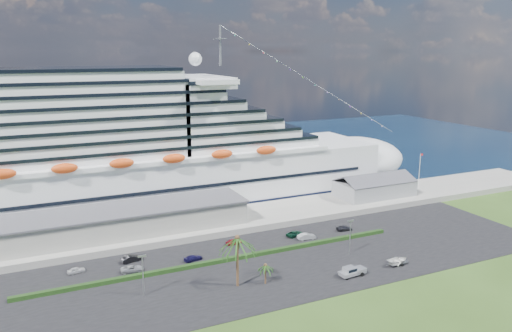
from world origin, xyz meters
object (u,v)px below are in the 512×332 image
parked_car_3 (193,258)px  pickup_truck (352,271)px  cruise_ship (121,155)px  boat_trailer (398,260)px

parked_car_3 → pickup_truck: pickup_truck is taller
cruise_ship → boat_trailer: bearing=-54.1°
cruise_ship → parked_car_3: cruise_ship is taller
parked_car_3 → pickup_truck: (27.84, -21.68, 0.52)m
parked_car_3 → pickup_truck: bearing=-139.3°
cruise_ship → pickup_truck: cruise_ship is taller
parked_car_3 → pickup_truck: size_ratio=0.72×
pickup_truck → cruise_ship: bearing=118.0°
cruise_ship → parked_car_3: size_ratio=43.67×
cruise_ship → parked_car_3: bearing=-80.7°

